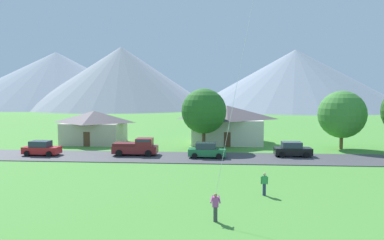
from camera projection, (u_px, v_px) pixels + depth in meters
road_strip at (206, 158)px, 42.94m from camera, size 160.00×7.23×0.08m
mountain_far_west_ridge at (122, 78)px, 163.18m from camera, size 79.87×79.87×26.41m
mountain_west_ridge at (57, 79)px, 184.15m from camera, size 100.04×100.04×26.27m
mountain_far_east_ridge at (295, 79)px, 160.00m from camera, size 89.48×89.48×24.86m
house_leftmost at (94, 127)px, 54.87m from camera, size 8.76×6.94×4.72m
house_left_center at (227, 124)px, 55.13m from camera, size 10.58×8.35×5.48m
tree_near_left at (342, 114)px, 49.31m from camera, size 6.16×6.16×7.63m
tree_center at (204, 111)px, 49.33m from camera, size 5.88×5.88×7.92m
parked_car_red_west_end at (41, 148)px, 44.43m from camera, size 4.26×2.19×1.68m
parked_car_green_mid_west at (207, 151)px, 42.88m from camera, size 4.23×2.13×1.68m
parked_car_black_mid_east at (292, 150)px, 43.61m from camera, size 4.24×2.16×1.68m
pickup_truck_maroon_west_side at (136, 147)px, 44.45m from camera, size 5.26×2.46×1.99m
watcher_person at (264, 184)px, 27.60m from camera, size 0.56×0.24×1.68m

